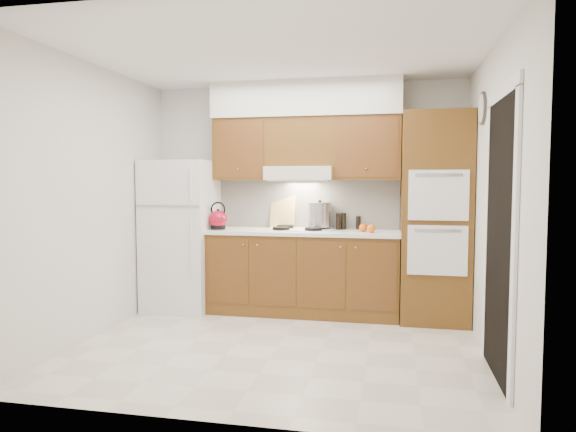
# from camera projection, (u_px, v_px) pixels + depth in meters

# --- Properties ---
(floor) EXTENTS (3.60, 3.60, 0.00)m
(floor) POSITION_uv_depth(u_px,v_px,m) (278.00, 346.00, 4.62)
(floor) COLOR beige
(floor) RESTS_ON ground
(ceiling) EXTENTS (3.60, 3.60, 0.00)m
(ceiling) POSITION_uv_depth(u_px,v_px,m) (277.00, 53.00, 4.44)
(ceiling) COLOR white
(ceiling) RESTS_ON wall_back
(wall_back) EXTENTS (3.60, 0.02, 2.60)m
(wall_back) POSITION_uv_depth(u_px,v_px,m) (306.00, 197.00, 6.00)
(wall_back) COLOR silver
(wall_back) RESTS_ON floor
(wall_left) EXTENTS (0.02, 3.00, 2.60)m
(wall_left) POSITION_uv_depth(u_px,v_px,m) (94.00, 201.00, 4.89)
(wall_left) COLOR silver
(wall_left) RESTS_ON floor
(wall_right) EXTENTS (0.02, 3.00, 2.60)m
(wall_right) POSITION_uv_depth(u_px,v_px,m) (493.00, 204.00, 4.18)
(wall_right) COLOR silver
(wall_right) RESTS_ON floor
(fridge) EXTENTS (0.75, 0.72, 1.72)m
(fridge) POSITION_uv_depth(u_px,v_px,m) (181.00, 235.00, 5.96)
(fridge) COLOR white
(fridge) RESTS_ON floor
(base_cabinets) EXTENTS (2.11, 0.60, 0.90)m
(base_cabinets) POSITION_uv_depth(u_px,v_px,m) (303.00, 274.00, 5.76)
(base_cabinets) COLOR brown
(base_cabinets) RESTS_ON floor
(countertop) EXTENTS (2.13, 0.62, 0.04)m
(countertop) POSITION_uv_depth(u_px,v_px,m) (303.00, 232.00, 5.72)
(countertop) COLOR white
(countertop) RESTS_ON base_cabinets
(backsplash) EXTENTS (2.11, 0.03, 0.56)m
(backsplash) POSITION_uv_depth(u_px,v_px,m) (308.00, 204.00, 5.99)
(backsplash) COLOR white
(backsplash) RESTS_ON countertop
(oven_cabinet) EXTENTS (0.70, 0.65, 2.20)m
(oven_cabinet) POSITION_uv_depth(u_px,v_px,m) (435.00, 218.00, 5.41)
(oven_cabinet) COLOR brown
(oven_cabinet) RESTS_ON floor
(upper_cab_left) EXTENTS (0.63, 0.33, 0.70)m
(upper_cab_left) POSITION_uv_depth(u_px,v_px,m) (243.00, 150.00, 5.94)
(upper_cab_left) COLOR brown
(upper_cab_left) RESTS_ON wall_back
(upper_cab_right) EXTENTS (0.73, 0.33, 0.70)m
(upper_cab_right) POSITION_uv_depth(u_px,v_px,m) (367.00, 148.00, 5.66)
(upper_cab_right) COLOR brown
(upper_cab_right) RESTS_ON wall_back
(range_hood) EXTENTS (0.75, 0.45, 0.15)m
(range_hood) POSITION_uv_depth(u_px,v_px,m) (300.00, 173.00, 5.77)
(range_hood) COLOR silver
(range_hood) RESTS_ON wall_back
(upper_cab_over_hood) EXTENTS (0.75, 0.33, 0.55)m
(upper_cab_over_hood) POSITION_uv_depth(u_px,v_px,m) (301.00, 142.00, 5.80)
(upper_cab_over_hood) COLOR brown
(upper_cab_over_hood) RESTS_ON range_hood
(soffit) EXTENTS (2.13, 0.36, 0.40)m
(soffit) POSITION_uv_depth(u_px,v_px,m) (305.00, 100.00, 5.74)
(soffit) COLOR silver
(soffit) RESTS_ON wall_back
(cooktop) EXTENTS (0.74, 0.50, 0.01)m
(cooktop) POSITION_uv_depth(u_px,v_px,m) (299.00, 229.00, 5.75)
(cooktop) COLOR white
(cooktop) RESTS_ON countertop
(doorway) EXTENTS (0.02, 0.90, 2.10)m
(doorway) POSITION_uv_depth(u_px,v_px,m) (499.00, 240.00, 3.85)
(doorway) COLOR black
(doorway) RESTS_ON floor
(wall_clock) EXTENTS (0.02, 0.30, 0.30)m
(wall_clock) POSITION_uv_depth(u_px,v_px,m) (482.00, 108.00, 4.66)
(wall_clock) COLOR #3F3833
(wall_clock) RESTS_ON wall_right
(kettle) EXTENTS (0.26, 0.26, 0.21)m
(kettle) POSITION_uv_depth(u_px,v_px,m) (218.00, 220.00, 5.78)
(kettle) COLOR maroon
(kettle) RESTS_ON countertop
(cutting_board) EXTENTS (0.30, 0.12, 0.39)m
(cutting_board) POSITION_uv_depth(u_px,v_px,m) (283.00, 211.00, 6.02)
(cutting_board) COLOR #D5B76D
(cutting_board) RESTS_ON countertop
(stock_pot) EXTENTS (0.32, 0.32, 0.27)m
(stock_pot) POSITION_uv_depth(u_px,v_px,m) (320.00, 215.00, 5.80)
(stock_pot) COLOR #A9A8AD
(stock_pot) RESTS_ON cooktop
(condiment_a) EXTENTS (0.07, 0.07, 0.18)m
(condiment_a) POSITION_uv_depth(u_px,v_px,m) (338.00, 221.00, 5.80)
(condiment_a) COLOR black
(condiment_a) RESTS_ON countertop
(condiment_b) EXTENTS (0.07, 0.07, 0.19)m
(condiment_b) POSITION_uv_depth(u_px,v_px,m) (344.00, 221.00, 5.82)
(condiment_b) COLOR black
(condiment_b) RESTS_ON countertop
(condiment_c) EXTENTS (0.05, 0.05, 0.15)m
(condiment_c) POSITION_uv_depth(u_px,v_px,m) (358.00, 223.00, 5.85)
(condiment_c) COLOR black
(condiment_c) RESTS_ON countertop
(orange_near) EXTENTS (0.12, 0.12, 0.09)m
(orange_near) POSITION_uv_depth(u_px,v_px,m) (371.00, 229.00, 5.45)
(orange_near) COLOR orange
(orange_near) RESTS_ON countertop
(orange_far) EXTENTS (0.10, 0.10, 0.09)m
(orange_far) POSITION_uv_depth(u_px,v_px,m) (363.00, 228.00, 5.54)
(orange_far) COLOR orange
(orange_far) RESTS_ON countertop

